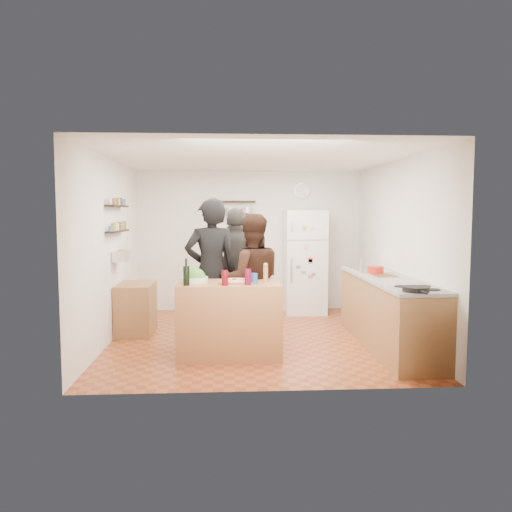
{
  "coord_description": "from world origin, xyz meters",
  "views": [
    {
      "loc": [
        -0.4,
        -6.88,
        1.76
      ],
      "look_at": [
        0.0,
        0.1,
        1.15
      ],
      "focal_mm": 35.0,
      "sensor_mm": 36.0,
      "label": 1
    }
  ],
  "objects": [
    {
      "name": "wall_clock",
      "position": [
        0.95,
        2.08,
        2.15
      ],
      "size": [
        0.3,
        0.03,
        0.3
      ],
      "primitive_type": "cylinder",
      "rotation": [
        1.57,
        0.0,
        0.0
      ],
      "color": "silver",
      "rests_on": "back_wall"
    },
    {
      "name": "pepper_mill",
      "position": [
        0.07,
        -0.8,
        1.0
      ],
      "size": [
        0.06,
        0.06,
        0.18
      ],
      "primitive_type": "cylinder",
      "color": "#A17043",
      "rests_on": "prep_island"
    },
    {
      "name": "salad_bowl",
      "position": [
        -0.8,
        -0.8,
        0.94
      ],
      "size": [
        0.32,
        0.32,
        0.06
      ],
      "primitive_type": "cylinder",
      "color": "silver",
      "rests_on": "prep_island"
    },
    {
      "name": "person_left",
      "position": [
        -0.62,
        -0.24,
        0.98
      ],
      "size": [
        0.79,
        0.59,
        1.95
      ],
      "primitive_type": "imported",
      "rotation": [
        0.0,
        0.0,
        3.33
      ],
      "color": "black",
      "rests_on": "floor"
    },
    {
      "name": "red_bowl",
      "position": [
        1.65,
        -0.11,
        0.97
      ],
      "size": [
        0.22,
        0.22,
        0.09
      ],
      "primitive_type": "cylinder",
      "color": "#B41F14",
      "rests_on": "counter_run"
    },
    {
      "name": "person_back",
      "position": [
        -0.27,
        0.18,
        0.91
      ],
      "size": [
        1.1,
        0.53,
        1.83
      ],
      "primitive_type": "imported",
      "rotation": [
        0.0,
        0.0,
        3.06
      ],
      "color": "#2B2926",
      "rests_on": "floor"
    },
    {
      "name": "person_center",
      "position": [
        -0.09,
        -0.36,
        0.87
      ],
      "size": [
        0.9,
        0.73,
        1.74
      ],
      "primitive_type": "imported",
      "rotation": [
        0.0,
        0.0,
        3.23
      ],
      "color": "black",
      "rests_on": "floor"
    },
    {
      "name": "pizza",
      "position": [
        -0.3,
        -0.87,
        0.94
      ],
      "size": [
        0.34,
        0.34,
        0.02
      ],
      "primitive_type": "cylinder",
      "color": "#D2B88A",
      "rests_on": "pizza_board"
    },
    {
      "name": "salt_canister",
      "position": [
        -0.08,
        -0.97,
        0.97
      ],
      "size": [
        0.08,
        0.08,
        0.13
      ],
      "primitive_type": "cylinder",
      "color": "#1B4897",
      "rests_on": "prep_island"
    },
    {
      "name": "produce_basket",
      "position": [
        -1.9,
        0.2,
        1.15
      ],
      "size": [
        0.18,
        0.35,
        0.14
      ],
      "primitive_type": "cube",
      "color": "silver",
      "rests_on": "left_wall"
    },
    {
      "name": "skillet",
      "position": [
        1.6,
        -1.73,
        0.95
      ],
      "size": [
        0.28,
        0.28,
        0.05
      ],
      "primitive_type": "cylinder",
      "color": "black",
      "rests_on": "stove_top"
    },
    {
      "name": "wine_bottle",
      "position": [
        -0.88,
        -1.07,
        1.02
      ],
      "size": [
        0.08,
        0.08,
        0.23
      ],
      "primitive_type": "cylinder",
      "color": "black",
      "rests_on": "prep_island"
    },
    {
      "name": "wine_glass_near",
      "position": [
        -0.43,
        -1.09,
        1.0
      ],
      "size": [
        0.07,
        0.07,
        0.18
      ],
      "primitive_type": "cylinder",
      "color": "#52070D",
      "rests_on": "prep_island"
    },
    {
      "name": "side_table",
      "position": [
        -1.74,
        0.4,
        0.36
      ],
      "size": [
        0.5,
        0.8,
        0.73
      ],
      "primitive_type": "cube",
      "color": "#97633F",
      "rests_on": "floor"
    },
    {
      "name": "sink",
      "position": [
        1.7,
        0.3,
        0.92
      ],
      "size": [
        0.5,
        0.8,
        0.03
      ],
      "primitive_type": "cube",
      "color": "silver",
      "rests_on": "counter_run"
    },
    {
      "name": "pot_rack",
      "position": [
        -0.35,
        2.0,
        1.95
      ],
      "size": [
        0.9,
        0.04,
        0.04
      ],
      "primitive_type": "cube",
      "color": "black",
      "rests_on": "back_wall"
    },
    {
      "name": "prep_island",
      "position": [
        -0.38,
        -0.85,
        0.46
      ],
      "size": [
        1.25,
        0.72,
        0.91
      ],
      "primitive_type": "cube",
      "color": "#955C36",
      "rests_on": "floor"
    },
    {
      "name": "wine_glass_far",
      "position": [
        -0.16,
        -1.05,
        1.0
      ],
      "size": [
        0.08,
        0.08,
        0.19
      ],
      "primitive_type": "cylinder",
      "color": "#50061E",
      "rests_on": "prep_island"
    },
    {
      "name": "counter_run",
      "position": [
        1.7,
        -0.55,
        0.45
      ],
      "size": [
        0.63,
        2.63,
        0.9
      ],
      "primitive_type": "cube",
      "color": "#9E7042",
      "rests_on": "floor"
    },
    {
      "name": "spice_shelf_lower",
      "position": [
        -1.93,
        0.2,
        1.5
      ],
      "size": [
        0.12,
        1.0,
        0.02
      ],
      "primitive_type": "cube",
      "color": "black",
      "rests_on": "left_wall"
    },
    {
      "name": "pizza_board",
      "position": [
        -0.3,
        -0.87,
        0.92
      ],
      "size": [
        0.42,
        0.34,
        0.02
      ],
      "primitive_type": "cube",
      "color": "brown",
      "rests_on": "prep_island"
    },
    {
      "name": "spice_shelf_upper",
      "position": [
        -1.93,
        0.2,
        1.85
      ],
      "size": [
        0.12,
        1.0,
        0.02
      ],
      "primitive_type": "cube",
      "color": "black",
      "rests_on": "left_wall"
    },
    {
      "name": "fridge",
      "position": [
        0.95,
        1.75,
        0.9
      ],
      "size": [
        0.7,
        0.68,
        1.8
      ],
      "primitive_type": "cube",
      "color": "white",
      "rests_on": "floor"
    },
    {
      "name": "room_shell",
      "position": [
        0.0,
        0.39,
        1.25
      ],
      "size": [
        4.2,
        4.2,
        4.2
      ],
      "color": "brown",
      "rests_on": "ground"
    },
    {
      "name": "stove_top",
      "position": [
        1.7,
        -1.5,
        0.91
      ],
      "size": [
        0.6,
        0.62,
        0.02
      ],
      "primitive_type": "cube",
      "color": "white",
      "rests_on": "counter_run"
    },
    {
      "name": "cutting_board",
      "position": [
        1.7,
        -0.39,
        0.91
      ],
      "size": [
        0.3,
        0.4,
        0.02
      ],
      "primitive_type": "cube",
      "color": "brown",
      "rests_on": "counter_run"
    }
  ]
}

